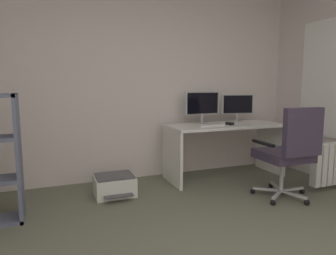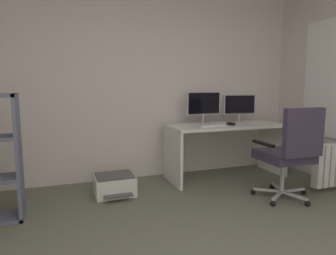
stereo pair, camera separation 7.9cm
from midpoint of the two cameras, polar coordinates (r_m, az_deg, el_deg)
wall_back at (r=4.01m, az=-7.02°, el=10.19°), size 4.79×0.10×2.78m
desk at (r=4.09m, az=11.46°, el=-1.95°), size 1.56×0.62×0.72m
monitor_main at (r=4.06m, az=7.26°, el=4.30°), size 0.49×0.18×0.43m
monitor_secondary at (r=4.34m, az=13.81°, el=4.00°), size 0.46×0.18×0.38m
keyboard at (r=3.86m, az=8.78°, el=0.44°), size 0.34×0.14×0.02m
computer_mouse at (r=3.99m, az=12.35°, el=0.68°), size 0.08×0.11×0.03m
office_chair at (r=3.43m, az=22.65°, el=-3.96°), size 0.62×0.63×1.01m
printer at (r=3.51m, az=-9.39°, el=-10.62°), size 0.44×0.44×0.24m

